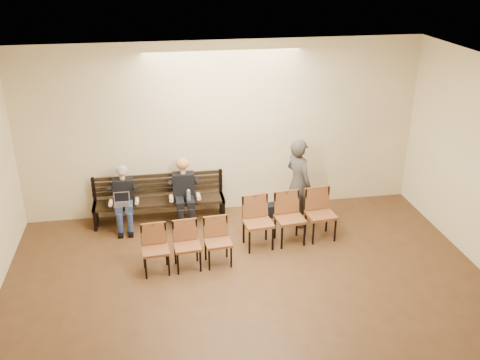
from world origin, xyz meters
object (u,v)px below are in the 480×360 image
(chair_row_back, at_px, (290,219))
(laptop, at_px, (122,206))
(passerby, at_px, (299,176))
(water_bottle, at_px, (189,201))
(bench, at_px, (160,211))
(chair_row_front, at_px, (187,246))
(seated_man, at_px, (124,199))
(bag, at_px, (267,211))
(seated_woman, at_px, (184,194))

(chair_row_back, bearing_deg, laptop, 157.66)
(passerby, bearing_deg, laptop, 62.02)
(water_bottle, bearing_deg, passerby, -6.08)
(bench, relative_size, chair_row_back, 1.50)
(bench, distance_m, water_bottle, 0.75)
(chair_row_front, xyz_separation_m, chair_row_back, (1.94, 0.55, 0.06))
(passerby, xyz_separation_m, chair_row_front, (-2.27, -1.23, -0.60))
(bench, relative_size, water_bottle, 11.30)
(passerby, relative_size, chair_row_front, 1.36)
(water_bottle, relative_size, chair_row_front, 0.15)
(seated_man, relative_size, water_bottle, 5.15)
(bench, xyz_separation_m, laptop, (-0.71, -0.33, 0.33))
(water_bottle, height_order, bag, water_bottle)
(bag, height_order, chair_row_front, chair_row_front)
(bench, height_order, passerby, passerby)
(bag, distance_m, chair_row_front, 2.43)
(seated_woman, relative_size, chair_row_back, 0.72)
(chair_row_front, height_order, chair_row_back, chair_row_back)
(laptop, relative_size, water_bottle, 1.29)
(bench, distance_m, bag, 2.18)
(bag, xyz_separation_m, chair_row_front, (-1.76, -1.64, 0.29))
(chair_row_front, bearing_deg, seated_woman, 82.95)
(laptop, height_order, passerby, passerby)
(bench, bearing_deg, chair_row_back, -28.33)
(laptop, distance_m, water_bottle, 1.27)
(water_bottle, xyz_separation_m, chair_row_front, (-0.16, -1.46, -0.14))
(bag, distance_m, chair_row_back, 1.16)
(laptop, distance_m, chair_row_front, 1.86)
(bag, relative_size, passerby, 0.17)
(bag, height_order, passerby, passerby)
(seated_woman, height_order, passerby, passerby)
(seated_man, bearing_deg, chair_row_front, -57.48)
(seated_woman, distance_m, chair_row_front, 1.71)
(water_bottle, relative_size, passerby, 0.11)
(water_bottle, xyz_separation_m, passerby, (2.11, -0.23, 0.46))
(seated_man, height_order, chair_row_back, seated_man)
(bench, relative_size, chair_row_front, 1.72)
(water_bottle, bearing_deg, seated_man, 168.97)
(seated_man, height_order, seated_woman, seated_woman)
(seated_woman, relative_size, passerby, 0.60)
(bag, xyz_separation_m, chair_row_back, (0.18, -1.09, 0.36))
(bench, xyz_separation_m, seated_man, (-0.68, -0.12, 0.37))
(laptop, height_order, chair_row_back, chair_row_back)
(laptop, bearing_deg, chair_row_back, -18.11)
(laptop, bearing_deg, seated_man, 79.42)
(laptop, bearing_deg, chair_row_front, -54.18)
(seated_man, bearing_deg, passerby, -7.93)
(bench, bearing_deg, passerby, -12.37)
(bench, bearing_deg, seated_woman, -13.69)
(seated_woman, height_order, chair_row_back, seated_woman)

